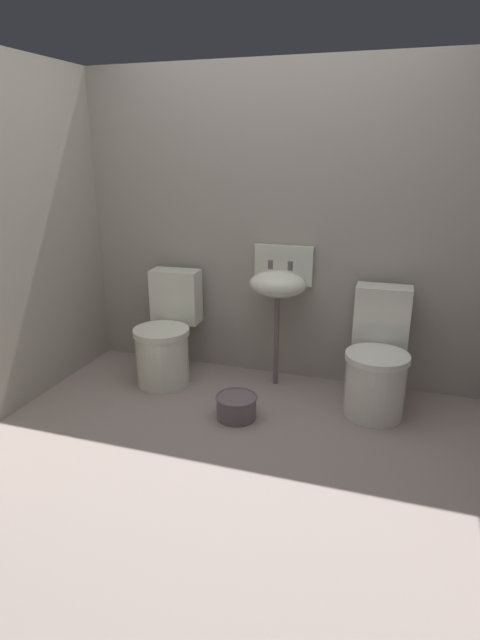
% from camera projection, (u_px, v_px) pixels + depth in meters
% --- Properties ---
extents(ground_plane, '(3.32, 2.71, 0.08)m').
position_uv_depth(ground_plane, '(224.00, 458.00, 2.93)').
color(ground_plane, gray).
extents(wall_back, '(3.32, 0.10, 2.20)m').
position_uv_depth(wall_back, '(280.00, 228.00, 3.66)').
color(wall_back, '#9C958A').
rests_on(wall_back, ground).
extents(toilet_left, '(0.42, 0.61, 0.78)m').
position_uv_depth(toilet_left, '(167.00, 338.00, 3.76)').
color(toilet_left, silver).
rests_on(toilet_left, ground).
extents(toilet_right, '(0.41, 0.60, 0.78)m').
position_uv_depth(toilet_right, '(377.00, 363.00, 3.32)').
color(toilet_right, silver).
rests_on(toilet_right, ground).
extents(sink, '(0.42, 0.35, 0.99)m').
position_uv_depth(sink, '(279.00, 282.00, 3.56)').
color(sink, '#69595F').
rests_on(sink, ground).
extents(bucket, '(0.27, 0.27, 0.15)m').
position_uv_depth(bucket, '(236.00, 406.00, 3.27)').
color(bucket, '#69595F').
rests_on(bucket, ground).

